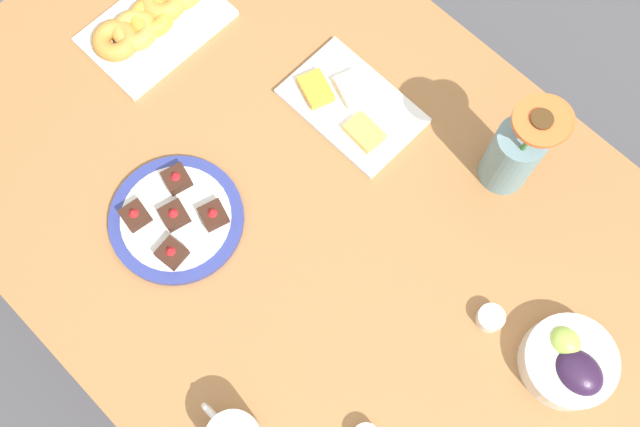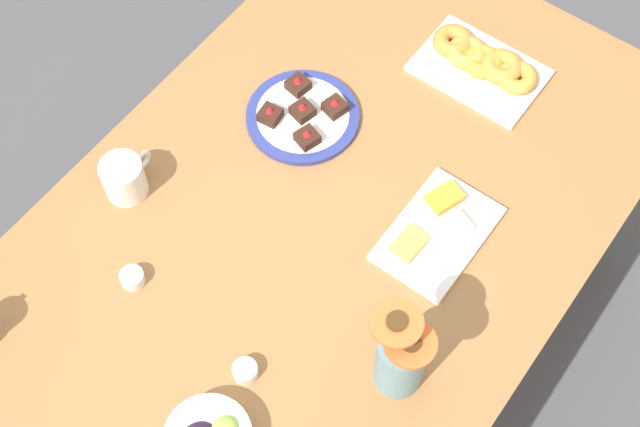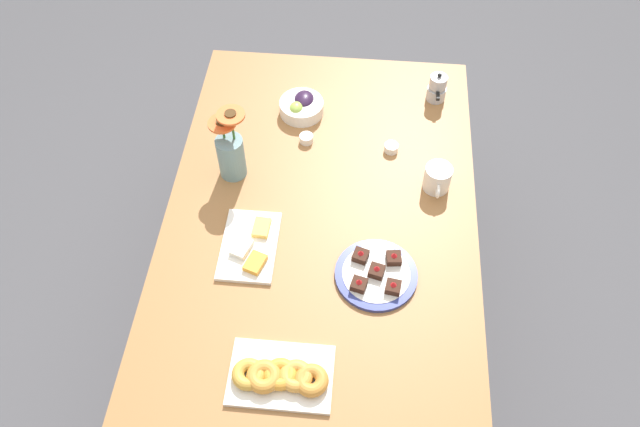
{
  "view_description": "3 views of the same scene",
  "coord_description": "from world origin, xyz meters",
  "px_view_note": "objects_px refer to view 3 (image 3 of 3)",
  "views": [
    {
      "loc": [
        -0.29,
        0.29,
        1.99
      ],
      "look_at": [
        0.0,
        0.0,
        0.78
      ],
      "focal_mm": 40.0,
      "sensor_mm": 36.0,
      "label": 1
    },
    {
      "loc": [
        -0.7,
        -0.52,
        2.34
      ],
      "look_at": [
        0.0,
        0.0,
        0.78
      ],
      "focal_mm": 50.0,
      "sensor_mm": 36.0,
      "label": 2
    },
    {
      "loc": [
        1.16,
        0.1,
        2.35
      ],
      "look_at": [
        0.0,
        0.0,
        0.78
      ],
      "focal_mm": 35.0,
      "sensor_mm": 36.0,
      "label": 3
    }
  ],
  "objects_px": {
    "grape_bowl": "(302,106)",
    "cheese_platter": "(250,246)",
    "coffee_mug": "(437,178)",
    "croissant_platter": "(280,376)",
    "flower_vase": "(231,153)",
    "jam_cup_berry": "(306,138)",
    "dessert_plate": "(376,274)",
    "jam_cup_honey": "(391,147)",
    "dining_table": "(320,236)",
    "moka_pot": "(437,88)"
  },
  "relations": [
    {
      "from": "cheese_platter",
      "to": "flower_vase",
      "type": "distance_m",
      "value": 0.33
    },
    {
      "from": "cheese_platter",
      "to": "dining_table",
      "type": "bearing_deg",
      "value": 120.61
    },
    {
      "from": "coffee_mug",
      "to": "flower_vase",
      "type": "relative_size",
      "value": 0.46
    },
    {
      "from": "flower_vase",
      "to": "dessert_plate",
      "type": "bearing_deg",
      "value": 53.5
    },
    {
      "from": "grape_bowl",
      "to": "flower_vase",
      "type": "bearing_deg",
      "value": -32.95
    },
    {
      "from": "coffee_mug",
      "to": "moka_pot",
      "type": "distance_m",
      "value": 0.43
    },
    {
      "from": "jam_cup_honey",
      "to": "flower_vase",
      "type": "bearing_deg",
      "value": -74.58
    },
    {
      "from": "cheese_platter",
      "to": "flower_vase",
      "type": "xyz_separation_m",
      "value": [
        -0.3,
        -0.1,
        0.08
      ]
    },
    {
      "from": "cheese_platter",
      "to": "jam_cup_berry",
      "type": "xyz_separation_m",
      "value": [
        -0.46,
        0.13,
        0.0
      ]
    },
    {
      "from": "flower_vase",
      "to": "grape_bowl",
      "type": "bearing_deg",
      "value": 147.05
    },
    {
      "from": "croissant_platter",
      "to": "dining_table",
      "type": "bearing_deg",
      "value": 173.79
    },
    {
      "from": "cheese_platter",
      "to": "croissant_platter",
      "type": "xyz_separation_m",
      "value": [
        0.41,
        0.15,
        0.01
      ]
    },
    {
      "from": "moka_pot",
      "to": "flower_vase",
      "type": "bearing_deg",
      "value": -58.43
    },
    {
      "from": "jam_cup_honey",
      "to": "dessert_plate",
      "type": "xyz_separation_m",
      "value": [
        0.51,
        -0.03,
        -0.0
      ]
    },
    {
      "from": "dining_table",
      "to": "moka_pot",
      "type": "relative_size",
      "value": 13.45
    },
    {
      "from": "dining_table",
      "to": "dessert_plate",
      "type": "bearing_deg",
      "value": 44.64
    },
    {
      "from": "jam_cup_berry",
      "to": "dessert_plate",
      "type": "bearing_deg",
      "value": 26.56
    },
    {
      "from": "jam_cup_berry",
      "to": "flower_vase",
      "type": "distance_m",
      "value": 0.29
    },
    {
      "from": "grape_bowl",
      "to": "flower_vase",
      "type": "distance_m",
      "value": 0.37
    },
    {
      "from": "flower_vase",
      "to": "jam_cup_honey",
      "type": "bearing_deg",
      "value": 105.42
    },
    {
      "from": "flower_vase",
      "to": "coffee_mug",
      "type": "bearing_deg",
      "value": 89.6
    },
    {
      "from": "jam_cup_berry",
      "to": "grape_bowl",
      "type": "bearing_deg",
      "value": -167.56
    },
    {
      "from": "cheese_platter",
      "to": "flower_vase",
      "type": "relative_size",
      "value": 0.97
    },
    {
      "from": "dining_table",
      "to": "moka_pot",
      "type": "distance_m",
      "value": 0.72
    },
    {
      "from": "jam_cup_honey",
      "to": "dessert_plate",
      "type": "height_order",
      "value": "dessert_plate"
    },
    {
      "from": "flower_vase",
      "to": "croissant_platter",
      "type": "bearing_deg",
      "value": 19.41
    },
    {
      "from": "cheese_platter",
      "to": "croissant_platter",
      "type": "relative_size",
      "value": 0.91
    },
    {
      "from": "jam_cup_honey",
      "to": "flower_vase",
      "type": "height_order",
      "value": "flower_vase"
    },
    {
      "from": "coffee_mug",
      "to": "moka_pot",
      "type": "relative_size",
      "value": 1.04
    },
    {
      "from": "grape_bowl",
      "to": "croissant_platter",
      "type": "distance_m",
      "value": 1.02
    },
    {
      "from": "coffee_mug",
      "to": "dessert_plate",
      "type": "xyz_separation_m",
      "value": [
        0.36,
        -0.18,
        -0.04
      ]
    },
    {
      "from": "cheese_platter",
      "to": "jam_cup_honey",
      "type": "distance_m",
      "value": 0.61
    },
    {
      "from": "dining_table",
      "to": "dessert_plate",
      "type": "relative_size",
      "value": 6.45
    },
    {
      "from": "dessert_plate",
      "to": "flower_vase",
      "type": "bearing_deg",
      "value": -126.5
    },
    {
      "from": "jam_cup_berry",
      "to": "dessert_plate",
      "type": "height_order",
      "value": "dessert_plate"
    },
    {
      "from": "grape_bowl",
      "to": "dining_table",
      "type": "bearing_deg",
      "value": 12.85
    },
    {
      "from": "coffee_mug",
      "to": "croissant_platter",
      "type": "relative_size",
      "value": 0.43
    },
    {
      "from": "cheese_platter",
      "to": "moka_pot",
      "type": "height_order",
      "value": "moka_pot"
    },
    {
      "from": "grape_bowl",
      "to": "cheese_platter",
      "type": "xyz_separation_m",
      "value": [
        0.6,
        -0.1,
        -0.02
      ]
    },
    {
      "from": "croissant_platter",
      "to": "dessert_plate",
      "type": "relative_size",
      "value": 1.15
    },
    {
      "from": "grape_bowl",
      "to": "jam_cup_berry",
      "type": "xyz_separation_m",
      "value": [
        0.14,
        0.03,
        -0.01
      ]
    },
    {
      "from": "coffee_mug",
      "to": "jam_cup_honey",
      "type": "height_order",
      "value": "coffee_mug"
    },
    {
      "from": "dining_table",
      "to": "cheese_platter",
      "type": "relative_size",
      "value": 6.15
    },
    {
      "from": "grape_bowl",
      "to": "moka_pot",
      "type": "relative_size",
      "value": 1.34
    },
    {
      "from": "jam_cup_honey",
      "to": "dessert_plate",
      "type": "bearing_deg",
      "value": -3.78
    },
    {
      "from": "cheese_platter",
      "to": "moka_pot",
      "type": "relative_size",
      "value": 2.18
    },
    {
      "from": "coffee_mug",
      "to": "dessert_plate",
      "type": "relative_size",
      "value": 0.5
    },
    {
      "from": "coffee_mug",
      "to": "grape_bowl",
      "type": "relative_size",
      "value": 0.78
    },
    {
      "from": "cheese_platter",
      "to": "dessert_plate",
      "type": "xyz_separation_m",
      "value": [
        0.07,
        0.39,
        0.0
      ]
    },
    {
      "from": "cheese_platter",
      "to": "croissant_platter",
      "type": "height_order",
      "value": "croissant_platter"
    }
  ]
}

